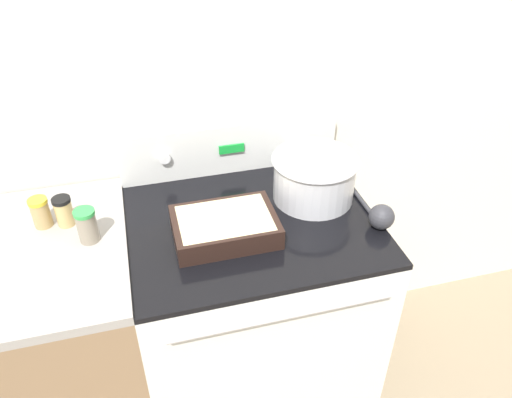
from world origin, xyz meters
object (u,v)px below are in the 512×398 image
object	(u,v)px
ladle	(380,216)
spice_jar_black_cap	(64,211)
casserole_dish	(225,226)
spice_jar_yellow_cap	(41,212)
mixing_bowl	(314,176)
spice_jar_green_cap	(87,225)

from	to	relation	value
ladle	spice_jar_black_cap	world-z (taller)	spice_jar_black_cap
casserole_dish	spice_jar_black_cap	xyz separation A→B (m)	(-0.47, 0.17, 0.02)
ladle	spice_jar_black_cap	bearing A→B (deg)	165.53
casserole_dish	spice_jar_yellow_cap	world-z (taller)	spice_jar_yellow_cap
mixing_bowl	spice_jar_green_cap	world-z (taller)	mixing_bowl
casserole_dish	spice_jar_yellow_cap	xyz separation A→B (m)	(-0.53, 0.18, 0.02)
spice_jar_black_cap	mixing_bowl	bearing A→B (deg)	-3.35
mixing_bowl	spice_jar_black_cap	xyz separation A→B (m)	(-0.79, 0.05, -0.03)
mixing_bowl	spice_jar_yellow_cap	size ratio (longest dim) A/B	2.94
mixing_bowl	ladle	world-z (taller)	mixing_bowl
spice_jar_black_cap	casserole_dish	bearing A→B (deg)	-19.93
ladle	spice_jar_yellow_cap	size ratio (longest dim) A/B	2.99
mixing_bowl	spice_jar_black_cap	distance (m)	0.80
mixing_bowl	casserole_dish	size ratio (longest dim) A/B	0.92
ladle	spice_jar_green_cap	world-z (taller)	spice_jar_green_cap
spice_jar_green_cap	spice_jar_yellow_cap	distance (m)	0.18
ladle	spice_jar_yellow_cap	bearing A→B (deg)	165.84
casserole_dish	spice_jar_yellow_cap	size ratio (longest dim) A/B	3.20
mixing_bowl	casserole_dish	world-z (taller)	mixing_bowl
spice_jar_green_cap	spice_jar_black_cap	size ratio (longest dim) A/B	1.11
mixing_bowl	ladle	bearing A→B (deg)	-53.31
spice_jar_green_cap	spice_jar_yellow_cap	xyz separation A→B (m)	(-0.14, 0.11, -0.01)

